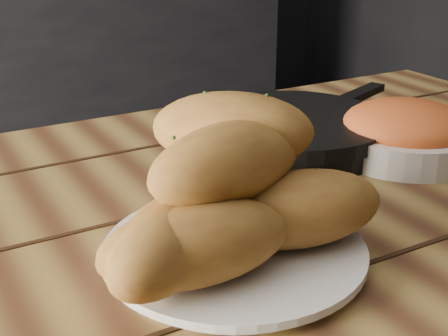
# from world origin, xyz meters

# --- Properties ---
(table) EXTENTS (1.37, 0.94, 0.75)m
(table) POSITION_xyz_m (0.27, -0.22, 0.65)
(table) COLOR olive
(table) RESTS_ON ground
(plate) EXTENTS (0.25, 0.25, 0.02)m
(plate) POSITION_xyz_m (0.23, -0.25, 0.76)
(plate) COLOR white
(plate) RESTS_ON table
(bread_rolls) EXTENTS (0.31, 0.25, 0.14)m
(bread_rolls) POSITION_xyz_m (0.21, -0.25, 0.82)
(bread_rolls) COLOR #AD7C30
(bread_rolls) RESTS_ON plate
(skillet) EXTENTS (0.40, 0.28, 0.05)m
(skillet) POSITION_xyz_m (0.46, -0.01, 0.77)
(skillet) COLOR black
(skillet) RESTS_ON table
(bowl) EXTENTS (0.20, 0.20, 0.08)m
(bowl) POSITION_xyz_m (0.57, -0.12, 0.78)
(bowl) COLOR white
(bowl) RESTS_ON table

